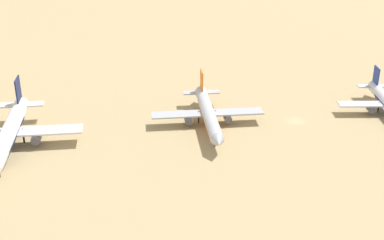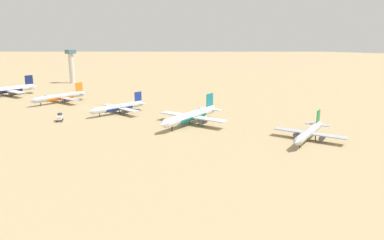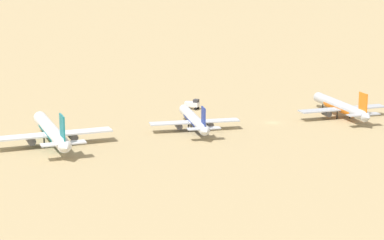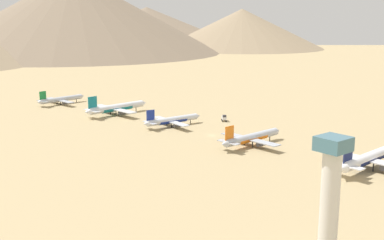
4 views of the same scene
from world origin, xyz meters
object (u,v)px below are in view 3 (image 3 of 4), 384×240
at_px(parked_jet_2, 341,107).
at_px(parked_jet_4, 52,132).
at_px(parked_jet_3, 194,120).
at_px(service_truck, 193,104).

relative_size(parked_jet_2, parked_jet_4, 0.89).
relative_size(parked_jet_3, parked_jet_4, 0.81).
height_order(parked_jet_2, parked_jet_3, parked_jet_2).
distance_m(parked_jet_3, parked_jet_4, 47.69).
xyz_separation_m(parked_jet_4, service_truck, (37.40, -55.57, -2.28)).
height_order(parked_jet_3, parked_jet_4, parked_jet_4).
bearing_deg(parked_jet_4, service_truck, -56.05).
bearing_deg(parked_jet_2, parked_jet_3, 94.01).
bearing_deg(parked_jet_2, service_truck, 60.02).
distance_m(parked_jet_3, service_truck, 32.05).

